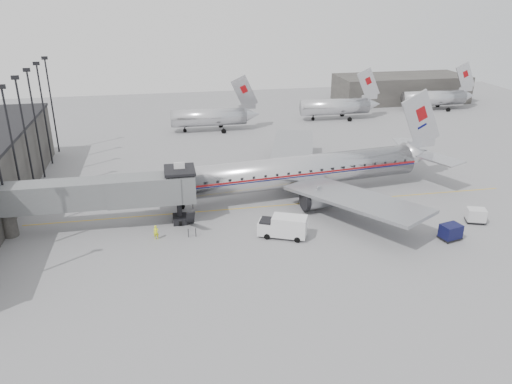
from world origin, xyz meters
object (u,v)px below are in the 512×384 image
(baggage_cart_navy, at_px, (451,232))
(service_van, at_px, (283,226))
(baggage_cart_white, at_px, (476,215))
(ramp_worker, at_px, (156,232))
(airliner, at_px, (303,171))

(baggage_cart_navy, bearing_deg, service_van, 153.56)
(baggage_cart_white, xyz_separation_m, ramp_worker, (-36.04, 2.70, -0.09))
(baggage_cart_white, bearing_deg, baggage_cart_navy, -127.87)
(service_van, bearing_deg, baggage_cart_white, 21.88)
(airliner, bearing_deg, service_van, -122.14)
(airliner, bearing_deg, ramp_worker, -160.68)
(ramp_worker, bearing_deg, baggage_cart_navy, -9.14)
(service_van, bearing_deg, baggage_cart_navy, 10.84)
(baggage_cart_navy, xyz_separation_m, baggage_cart_white, (5.13, 3.28, -0.03))
(service_van, xyz_separation_m, ramp_worker, (-13.46, 2.07, -0.49))
(baggage_cart_navy, relative_size, ramp_worker, 1.58)
(baggage_cart_white, height_order, ramp_worker, baggage_cart_white)
(airliner, height_order, ramp_worker, airliner)
(ramp_worker, bearing_deg, airliner, 28.07)
(service_van, height_order, ramp_worker, service_van)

